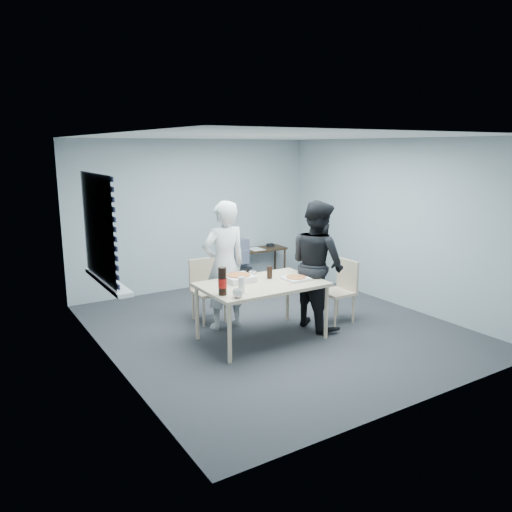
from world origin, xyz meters
TOP-DOWN VIEW (x-y plane):
  - room at (-2.20, 0.40)m, footprint 5.00×5.00m
  - dining_table at (-0.38, -0.26)m, footprint 1.56×0.99m
  - chair_far at (-0.64, 0.82)m, footprint 0.42×0.42m
  - chair_right at (0.98, -0.26)m, footprint 0.42×0.42m
  - person_white at (-0.58, 0.38)m, footprint 0.65×0.42m
  - person_black at (0.54, -0.25)m, footprint 0.47×0.86m
  - side_table at (1.25, 2.28)m, footprint 0.91×0.40m
  - stool at (0.43, 1.73)m, footprint 0.34×0.34m
  - backpack at (0.43, 1.71)m, footprint 0.33×0.25m
  - pizza_box_a at (-0.59, -0.03)m, footprint 0.36×0.36m
  - pizza_box_b at (0.09, -0.37)m, footprint 0.30×0.30m
  - mug_a at (-0.95, -0.65)m, footprint 0.17×0.17m
  - mug_b at (-0.36, -0.00)m, footprint 0.10×0.10m
  - cola_glass at (-0.17, -0.12)m, footprint 0.10×0.10m
  - soda_bottle at (-1.05, -0.46)m, footprint 0.10×0.10m
  - plastic_cups at (-0.81, -0.48)m, footprint 0.09×0.09m
  - rubber_band at (-0.12, -0.51)m, footprint 0.06×0.06m
  - papers at (1.10, 2.25)m, footprint 0.28×0.36m
  - black_box at (1.47, 2.33)m, footprint 0.14×0.11m

SIDE VIEW (x-z plane):
  - stool at x=0.43m, z-range 0.12..0.59m
  - chair_far at x=-0.64m, z-range 0.07..0.96m
  - chair_right at x=0.98m, z-range 0.07..0.96m
  - side_table at x=1.25m, z-range 0.22..0.83m
  - papers at x=1.10m, z-range 0.60..0.61m
  - black_box at x=1.47m, z-range 0.60..0.66m
  - backpack at x=0.43m, z-range 0.46..0.93m
  - dining_table at x=-0.38m, z-range 0.32..1.08m
  - rubber_band at x=-0.12m, z-range 0.76..0.76m
  - pizza_box_b at x=0.09m, z-range 0.76..0.80m
  - pizza_box_a at x=-0.59m, z-range 0.76..0.85m
  - mug_b at x=-0.36m, z-range 0.76..0.85m
  - mug_a at x=-0.95m, z-range 0.76..0.86m
  - cola_glass at x=-0.17m, z-range 0.76..0.92m
  - plastic_cups at x=-0.81m, z-range 0.76..0.94m
  - person_white at x=-0.58m, z-range 0.00..1.77m
  - person_black at x=0.54m, z-range 0.00..1.77m
  - soda_bottle at x=-1.05m, z-range 0.75..1.09m
  - room at x=-2.20m, z-range -1.06..3.94m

